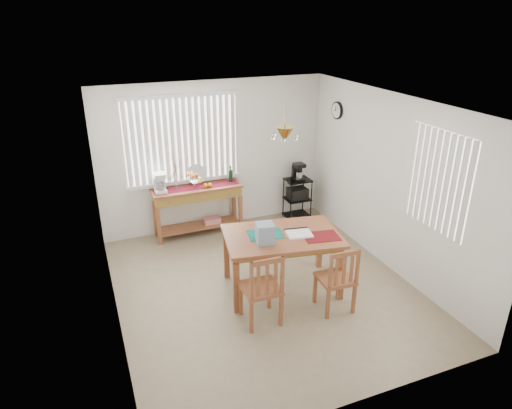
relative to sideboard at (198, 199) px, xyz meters
name	(u,v)px	position (x,y,z in m)	size (l,w,h in m)	color
ground	(264,287)	(0.39, -2.01, -0.65)	(4.00, 4.50, 0.01)	gray
room_shell	(264,175)	(0.39, -2.00, 1.04)	(4.20, 4.70, 2.70)	white
sideboard	(198,199)	(0.00, 0.00, 0.00)	(1.54, 0.43, 0.87)	#9B5734
sideboard_items	(181,182)	(-0.27, 0.02, 0.35)	(1.46, 0.36, 0.66)	maroon
wire_cart	(297,195)	(1.88, -0.05, -0.19)	(0.45, 0.36, 0.77)	black
cart_items	(298,172)	(1.88, -0.05, 0.27)	(0.18, 0.22, 0.32)	black
dining_table	(282,241)	(0.62, -2.10, 0.09)	(1.71, 1.25, 0.83)	#9B5734
table_items	(274,233)	(0.45, -2.20, 0.29)	(1.19, 0.75, 0.27)	#136F63
chair_left	(262,289)	(0.06, -2.72, -0.16)	(0.47, 0.47, 0.99)	#9B5734
chair_right	(337,279)	(1.06, -2.84, -0.19)	(0.46, 0.46, 0.94)	#9B5734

